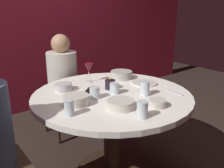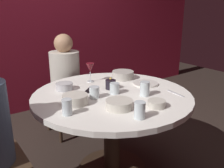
# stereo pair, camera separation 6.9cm
# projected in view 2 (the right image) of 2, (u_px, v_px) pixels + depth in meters

# --- Properties ---
(back_wall) EXTENTS (6.00, 0.10, 2.60)m
(back_wall) POSITION_uv_depth(u_px,v_px,m) (31.00, 14.00, 3.21)
(back_wall) COLOR maroon
(back_wall) RESTS_ON ground
(dining_table) EXTENTS (1.28, 1.28, 0.73)m
(dining_table) POSITION_uv_depth(u_px,v_px,m) (112.00, 112.00, 2.03)
(dining_table) COLOR white
(dining_table) RESTS_ON ground
(seated_diner_back) EXTENTS (0.40, 0.40, 1.13)m
(seated_diner_back) POSITION_uv_depth(u_px,v_px,m) (65.00, 74.00, 2.67)
(seated_diner_back) COLOR #3F2D1E
(seated_diner_back) RESTS_ON ground
(candle_holder) EXTENTS (0.09, 0.09, 0.10)m
(candle_holder) POSITION_uv_depth(u_px,v_px,m) (111.00, 84.00, 2.08)
(candle_holder) COLOR black
(candle_holder) RESTS_ON dining_table
(wine_glass) EXTENTS (0.08, 0.08, 0.18)m
(wine_glass) POSITION_uv_depth(u_px,v_px,m) (90.00, 68.00, 2.25)
(wine_glass) COLOR silver
(wine_glass) RESTS_ON dining_table
(dinner_plate) EXTENTS (0.23, 0.23, 0.01)m
(dinner_plate) POSITION_uv_depth(u_px,v_px,m) (145.00, 84.00, 2.21)
(dinner_plate) COLOR silver
(dinner_plate) RESTS_ON dining_table
(cell_phone) EXTENTS (0.15, 0.14, 0.01)m
(cell_phone) POSITION_uv_depth(u_px,v_px,m) (91.00, 90.00, 2.05)
(cell_phone) COLOR black
(cell_phone) RESTS_ON dining_table
(bowl_serving_large) EXTENTS (0.14, 0.14, 0.06)m
(bowl_serving_large) POSITION_uv_depth(u_px,v_px,m) (64.00, 86.00, 2.06)
(bowl_serving_large) COLOR #B7B7BC
(bowl_serving_large) RESTS_ON dining_table
(bowl_salad_center) EXTENTS (0.18, 0.18, 0.07)m
(bowl_salad_center) POSITION_uv_depth(u_px,v_px,m) (75.00, 99.00, 1.76)
(bowl_salad_center) COLOR beige
(bowl_salad_center) RESTS_ON dining_table
(bowl_small_white) EXTENTS (0.13, 0.13, 0.05)m
(bowl_small_white) POSITION_uv_depth(u_px,v_px,m) (157.00, 104.00, 1.71)
(bowl_small_white) COLOR beige
(bowl_small_white) RESTS_ON dining_table
(bowl_sauce_side) EXTENTS (0.19, 0.19, 0.06)m
(bowl_sauce_side) POSITION_uv_depth(u_px,v_px,m) (119.00, 104.00, 1.69)
(bowl_sauce_side) COLOR beige
(bowl_sauce_side) RESTS_ON dining_table
(bowl_rice_portion) EXTENTS (0.21, 0.21, 0.07)m
(bowl_rice_portion) POSITION_uv_depth(u_px,v_px,m) (123.00, 75.00, 2.38)
(bowl_rice_portion) COLOR #B2ADA3
(bowl_rice_portion) RESTS_ON dining_table
(cup_near_candle) EXTENTS (0.08, 0.08, 0.09)m
(cup_near_candle) POSITION_uv_depth(u_px,v_px,m) (94.00, 92.00, 1.88)
(cup_near_candle) COLOR silver
(cup_near_candle) RESTS_ON dining_table
(cup_by_left_diner) EXTENTS (0.08, 0.08, 0.11)m
(cup_by_left_diner) POSITION_uv_depth(u_px,v_px,m) (145.00, 89.00, 1.92)
(cup_by_left_diner) COLOR silver
(cup_by_left_diner) RESTS_ON dining_table
(cup_by_right_diner) EXTENTS (0.08, 0.08, 0.09)m
(cup_by_right_diner) POSITION_uv_depth(u_px,v_px,m) (115.00, 88.00, 1.97)
(cup_by_right_diner) COLOR silver
(cup_by_right_diner) RESTS_ON dining_table
(cup_center_front) EXTENTS (0.07, 0.07, 0.11)m
(cup_center_front) POSITION_uv_depth(u_px,v_px,m) (140.00, 110.00, 1.53)
(cup_center_front) COLOR silver
(cup_center_front) RESTS_ON dining_table
(cup_far_edge) EXTENTS (0.07, 0.07, 0.11)m
(cup_far_edge) POSITION_uv_depth(u_px,v_px,m) (67.00, 107.00, 1.58)
(cup_far_edge) COLOR silver
(cup_far_edge) RESTS_ON dining_table
(fork_near_plate) EXTENTS (0.03, 0.18, 0.01)m
(fork_near_plate) POSITION_uv_depth(u_px,v_px,m) (176.00, 93.00, 1.97)
(fork_near_plate) COLOR #B7B7BC
(fork_near_plate) RESTS_ON dining_table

